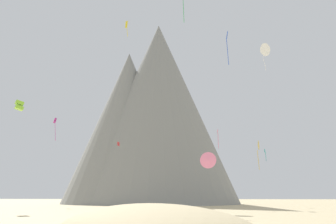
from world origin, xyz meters
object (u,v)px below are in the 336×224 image
object	(u,v)px
kite_yellow_high	(127,26)
kite_blue_mid	(227,40)
bush_scatter_east	(121,211)
kite_lime_mid	(19,105)
kite_magenta_mid	(55,124)
kite_teal_low	(265,153)
kite_rainbow_mid	(218,134)
rock_massif	(149,119)
kite_red_low	(118,144)
bush_near_right	(157,214)
kite_white_mid	(266,50)
kite_gold_low	(258,146)
kite_pink_low	(208,160)

from	to	relation	value
kite_yellow_high	kite_blue_mid	bearing A→B (deg)	-150.03
bush_scatter_east	kite_lime_mid	size ratio (longest dim) A/B	1.00
kite_magenta_mid	kite_teal_low	size ratio (longest dim) A/B	1.99
kite_magenta_mid	kite_blue_mid	xyz separation A→B (m)	(38.79, -35.07, 5.68)
kite_lime_mid	kite_rainbow_mid	size ratio (longest dim) A/B	0.53
rock_massif	kite_red_low	xyz separation A→B (m)	(-1.54, -33.17, -11.37)
kite_blue_mid	kite_teal_low	xyz separation A→B (m)	(9.78, 35.78, -12.94)
bush_scatter_east	bush_near_right	bearing A→B (deg)	-51.69
kite_rainbow_mid	kite_lime_mid	bearing A→B (deg)	-22.37
bush_near_right	rock_massif	bearing A→B (deg)	99.01
bush_scatter_east	kite_blue_mid	bearing A→B (deg)	2.11
kite_yellow_high	kite_blue_mid	world-z (taller)	kite_yellow_high
kite_lime_mid	kite_yellow_high	bearing A→B (deg)	-87.30
kite_white_mid	kite_rainbow_mid	size ratio (longest dim) A/B	1.20
bush_scatter_east	kite_red_low	xyz separation A→B (m)	(-6.25, 26.07, 12.39)
bush_scatter_east	kite_teal_low	bearing A→B (deg)	55.57
kite_magenta_mid	kite_gold_low	size ratio (longest dim) A/B	1.01
bush_scatter_east	kite_blue_mid	size ratio (longest dim) A/B	0.38
kite_rainbow_mid	kite_white_mid	bearing A→B (deg)	71.70
bush_near_right	kite_rainbow_mid	size ratio (longest dim) A/B	0.43
kite_blue_mid	kite_gold_low	size ratio (longest dim) A/B	0.95
kite_pink_low	kite_red_low	bearing A→B (deg)	119.45
rock_massif	kite_rainbow_mid	size ratio (longest dim) A/B	14.89
kite_yellow_high	kite_magenta_mid	bearing A→B (deg)	40.72
kite_lime_mid	kite_rainbow_mid	xyz separation A→B (m)	(34.07, 12.36, -3.65)
bush_near_right	kite_white_mid	xyz separation A→B (m)	(15.44, 12.73, 24.38)
kite_pink_low	kite_yellow_high	bearing A→B (deg)	122.37
kite_teal_low	kite_gold_low	world-z (taller)	kite_teal_low
kite_pink_low	bush_scatter_east	bearing A→B (deg)	-176.70
kite_red_low	kite_white_mid	bearing A→B (deg)	111.58
bush_near_right	kite_red_low	xyz separation A→B (m)	(-12.11, 33.49, 12.43)
kite_red_low	kite_yellow_high	distance (m)	24.35
kite_magenta_mid	kite_rainbow_mid	distance (m)	40.54
bush_scatter_east	kite_gold_low	size ratio (longest dim) A/B	0.36
kite_white_mid	kite_yellow_high	bearing A→B (deg)	20.51
kite_lime_mid	kite_rainbow_mid	world-z (taller)	kite_lime_mid
kite_lime_mid	kite_teal_low	size ratio (longest dim) A/B	0.71
rock_massif	kite_rainbow_mid	world-z (taller)	rock_massif
kite_lime_mid	kite_gold_low	size ratio (longest dim) A/B	0.36
kite_magenta_mid	kite_teal_low	xyz separation A→B (m)	(48.57, 0.71, -7.26)
kite_gold_low	bush_scatter_east	bearing A→B (deg)	-32.73
bush_scatter_east	kite_blue_mid	xyz separation A→B (m)	(15.12, 0.56, 24.26)
kite_yellow_high	kite_blue_mid	size ratio (longest dim) A/B	0.69
kite_lime_mid	kite_yellow_high	world-z (taller)	kite_yellow_high
bush_near_right	rock_massif	world-z (taller)	rock_massif
rock_massif	kite_teal_low	world-z (taller)	rock_massif
bush_scatter_east	bush_near_right	xyz separation A→B (m)	(5.86, -7.41, -0.04)
bush_scatter_east	kite_white_mid	distance (m)	32.78
kite_white_mid	kite_rainbow_mid	world-z (taller)	kite_white_mid
bush_scatter_east	kite_yellow_high	distance (m)	42.11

